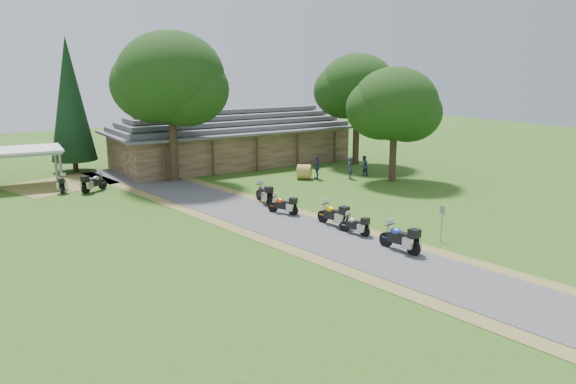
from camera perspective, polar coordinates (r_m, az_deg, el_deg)
ground at (r=27.74m, az=5.96°, el=-5.46°), size 120.00×120.00×0.00m
driveway at (r=30.55m, az=0.55°, el=-3.66°), size 51.95×51.95×0.00m
lodge at (r=50.29m, az=-5.70°, el=5.67°), size 21.40×9.40×4.90m
carport at (r=44.97m, az=-25.94°, el=2.20°), size 6.71×4.79×2.75m
motorcycle_row_a at (r=27.12m, az=11.28°, el=-4.47°), size 0.94×2.19×1.45m
motorcycle_row_b at (r=29.45m, az=6.79°, el=-3.23°), size 0.94×1.75×1.14m
motorcycle_row_c at (r=30.84m, az=4.62°, el=-2.19°), size 0.98×2.13×1.40m
motorcycle_row_d at (r=33.18m, az=-0.51°, el=-1.24°), size 1.33×1.84×1.21m
motorcycle_row_e at (r=35.83m, az=-2.46°, el=-0.05°), size 0.88×2.08×1.38m
motorcycle_carport_a at (r=42.05m, az=-21.89°, el=0.85°), size 1.05×1.88×1.22m
motorcycle_carport_b at (r=41.32m, az=-19.10°, el=1.00°), size 2.09×1.67×1.41m
person_a at (r=43.70m, az=6.30°, el=2.65°), size 0.70×0.68×2.01m
person_b at (r=44.96m, az=7.69°, el=2.84°), size 0.56×0.41×1.91m
person_c at (r=43.26m, az=2.95°, el=2.72°), size 0.73×0.76×2.17m
hay_bale at (r=43.39m, az=1.65°, el=2.07°), size 1.54×1.54×1.14m
sign_post at (r=28.94m, az=15.34°, el=-3.13°), size 0.34×0.06×1.88m
oak_lodge_left at (r=42.68m, az=-11.76°, el=9.33°), size 7.93×7.93×12.52m
oak_lodge_right at (r=49.66m, az=7.02°, el=9.11°), size 6.59×6.59×11.05m
oak_driveway at (r=42.83m, az=10.75°, el=7.29°), size 6.40×6.40×9.41m
cedar_near at (r=49.16m, az=-21.23°, el=8.24°), size 3.62×3.62×10.93m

